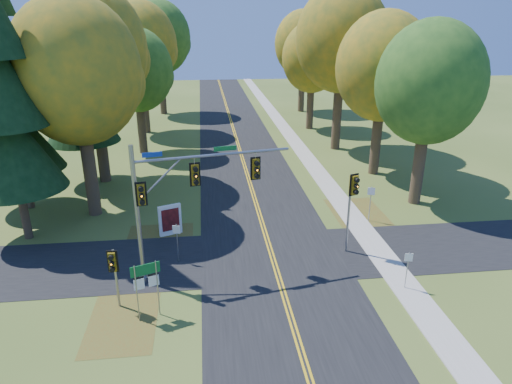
{
  "coord_description": "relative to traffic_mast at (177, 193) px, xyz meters",
  "views": [
    {
      "loc": [
        -3.55,
        -20.59,
        12.7
      ],
      "look_at": [
        -0.69,
        3.88,
        3.2
      ],
      "focal_mm": 32.0,
      "sensor_mm": 36.0,
      "label": 1
    }
  ],
  "objects": [
    {
      "name": "leaf_patch_e",
      "position": [
        11.77,
        5.57,
        -4.64
      ],
      "size": [
        3.5,
        8.0,
        0.0
      ],
      "primitive_type": "cube",
      "color": "brown",
      "rests_on": "ground"
    },
    {
      "name": "tree_e_e",
      "position": [
        15.44,
        43.15,
        4.55
      ],
      "size": [
        7.8,
        7.8,
        13.74
      ],
      "color": "#38281C",
      "rests_on": "ground"
    },
    {
      "name": "info_kiosk",
      "position": [
        -0.88,
        5.02,
        -3.67
      ],
      "size": [
        1.39,
        0.7,
        1.97
      ],
      "rotation": [
        0.0,
        0.0,
        0.37
      ],
      "color": "white",
      "rests_on": "ground"
    },
    {
      "name": "tree_e_c",
      "position": [
        14.85,
        23.26,
        6.02
      ],
      "size": [
        8.8,
        8.8,
        15.79
      ],
      "color": "#38281C",
      "rests_on": "ground"
    },
    {
      "name": "ground",
      "position": [
        4.97,
        -0.43,
        -4.64
      ],
      "size": [
        160.0,
        160.0,
        0.0
      ],
      "primitive_type": "plane",
      "color": "#3C521C",
      "rests_on": "ground"
    },
    {
      "name": "leaf_patch_w_far",
      "position": [
        -2.53,
        -3.43,
        -4.64
      ],
      "size": [
        3.0,
        5.0,
        0.0
      ],
      "primitive_type": "cube",
      "color": "brown",
      "rests_on": "ground"
    },
    {
      "name": "road_cross",
      "position": [
        4.97,
        1.57,
        -4.64
      ],
      "size": [
        60.0,
        6.0,
        0.02
      ],
      "primitive_type": "cube",
      "color": "black",
      "rests_on": "ground"
    },
    {
      "name": "tree_w_b",
      "position": [
        -6.75,
        15.86,
        5.72
      ],
      "size": [
        8.6,
        8.6,
        15.38
      ],
      "color": "#38281C",
      "rests_on": "ground"
    },
    {
      "name": "tree_e_d",
      "position": [
        14.24,
        32.44,
        3.59
      ],
      "size": [
        7.0,
        7.0,
        12.32
      ],
      "color": "#38281C",
      "rests_on": "ground"
    },
    {
      "name": "route_sign_cluster",
      "position": [
        -1.35,
        -3.37,
        -2.69
      ],
      "size": [
        1.23,
        0.49,
        2.78
      ],
      "rotation": [
        0.0,
        0.0,
        0.36
      ],
      "color": "gray",
      "rests_on": "ground"
    },
    {
      "name": "east_signal_pole",
      "position": [
        9.37,
        1.44,
        -1.0
      ],
      "size": [
        0.53,
        0.64,
        4.81
      ],
      "rotation": [
        0.0,
        0.0,
        0.36
      ],
      "color": "gray",
      "rests_on": "ground"
    },
    {
      "name": "sidewalk_east",
      "position": [
        11.17,
        -0.43,
        -4.61
      ],
      "size": [
        1.6,
        160.0,
        0.06
      ],
      "primitive_type": "cube",
      "color": "#9E998E",
      "rests_on": "ground"
    },
    {
      "name": "centerline_left",
      "position": [
        4.87,
        -0.43,
        -4.62
      ],
      "size": [
        0.1,
        160.0,
        0.01
      ],
      "primitive_type": "cube",
      "color": "gold",
      "rests_on": "road_main"
    },
    {
      "name": "traffic_mast",
      "position": [
        0.0,
        0.0,
        0.0
      ],
      "size": [
        7.84,
        1.99,
        7.22
      ],
      "rotation": [
        0.0,
        0.0,
        0.19
      ],
      "color": "gray",
      "rests_on": "ground"
    },
    {
      "name": "tree_w_c",
      "position": [
        -4.57,
        24.04,
        3.3
      ],
      "size": [
        6.8,
        6.8,
        11.91
      ],
      "color": "#38281C",
      "rests_on": "ground"
    },
    {
      "name": "reg_sign_e_south",
      "position": [
        11.06,
        -2.49,
        -3.24
      ],
      "size": [
        0.39,
        0.08,
        2.05
      ],
      "rotation": [
        0.0,
        0.0,
        -0.12
      ],
      "color": "gray",
      "rests_on": "ground"
    },
    {
      "name": "road_main",
      "position": [
        4.97,
        -0.43,
        -4.63
      ],
      "size": [
        8.0,
        160.0,
        0.02
      ],
      "primitive_type": "cube",
      "color": "black",
      "rests_on": "ground"
    },
    {
      "name": "pine_b",
      "position": [
        -11.03,
        10.57,
        3.52
      ],
      "size": [
        5.6,
        5.6,
        17.31
      ],
      "color": "#38281C",
      "rests_on": "ground"
    },
    {
      "name": "leaf_patch_w_near",
      "position": [
        -1.53,
        3.57,
        -4.64
      ],
      "size": [
        4.0,
        6.0,
        0.0
      ],
      "primitive_type": "cube",
      "color": "brown",
      "rests_on": "ground"
    },
    {
      "name": "tree_w_e",
      "position": [
        -3.95,
        43.66,
        5.43
      ],
      "size": [
        8.4,
        8.4,
        14.97
      ],
      "color": "#38281C",
      "rests_on": "ground"
    },
    {
      "name": "reg_sign_e_north",
      "position": [
        12.06,
        5.54,
        -2.97
      ],
      "size": [
        0.46,
        0.17,
        2.44
      ],
      "rotation": [
        0.0,
        0.0,
        -0.29
      ],
      "color": "gray",
      "rests_on": "ground"
    },
    {
      "name": "pine_c",
      "position": [
        -8.03,
        15.57,
        5.05
      ],
      "size": [
        5.6,
        5.6,
        20.56
      ],
      "color": "#38281C",
      "rests_on": "ground"
    },
    {
      "name": "tree_w_a",
      "position": [
        -6.16,
        8.95,
        4.84
      ],
      "size": [
        8.0,
        8.0,
        14.15
      ],
      "color": "#38281C",
      "rests_on": "ground"
    },
    {
      "name": "tree_e_a",
      "position": [
        16.54,
        8.35,
        3.89
      ],
      "size": [
        7.2,
        7.2,
        12.73
      ],
      "color": "#38281C",
      "rests_on": "ground"
    },
    {
      "name": "reg_sign_w",
      "position": [
        -0.27,
        1.56,
        -3.09
      ],
      "size": [
        0.43,
        0.15,
        2.27
      ],
      "rotation": [
        0.0,
        0.0,
        -0.27
      ],
      "color": "gray",
      "rests_on": "ground"
    },
    {
      "name": "tree_e_b",
      "position": [
        15.94,
        15.15,
        4.25
      ],
      "size": [
        7.6,
        7.6,
        13.33
      ],
      "color": "#38281C",
      "rests_on": "ground"
    },
    {
      "name": "tree_w_d",
      "position": [
        -5.15,
        32.76,
        5.13
      ],
      "size": [
        8.2,
        8.2,
        14.56
      ],
      "color": "#38281C",
      "rests_on": "ground"
    },
    {
      "name": "centerline_right",
      "position": [
        5.07,
        -0.43,
        -4.62
      ],
      "size": [
        0.1,
        160.0,
        0.01
      ],
      "primitive_type": "cube",
      "color": "gold",
      "rests_on": "road_main"
    },
    {
      "name": "ped_signal_pole",
      "position": [
        -2.86,
        -2.54,
        -2.38
      ],
      "size": [
        0.48,
        0.56,
        3.05
      ],
      "rotation": [
        0.0,
        0.0,
        -0.06
      ],
      "color": "gray",
      "rests_on": "ground"
    }
  ]
}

